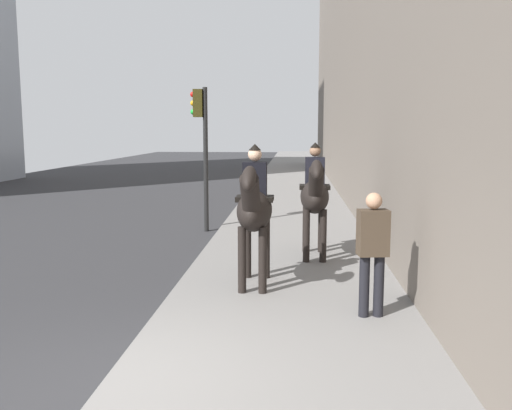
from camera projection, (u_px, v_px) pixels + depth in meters
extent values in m
cube|color=slate|center=(284.00, 396.00, 5.41)|extent=(120.00, 3.68, 0.12)
ellipsoid|color=black|center=(255.00, 210.00, 8.91)|extent=(1.50, 0.57, 0.66)
cylinder|color=black|center=(263.00, 260.00, 8.55)|extent=(0.13, 0.13, 1.04)
cylinder|color=black|center=(242.00, 260.00, 8.57)|extent=(0.13, 0.13, 1.04)
cylinder|color=black|center=(266.00, 248.00, 9.44)|extent=(0.13, 0.13, 1.04)
cylinder|color=black|center=(247.00, 248.00, 9.46)|extent=(0.13, 0.13, 1.04)
cylinder|color=black|center=(250.00, 194.00, 8.10)|extent=(0.63, 0.29, 0.68)
ellipsoid|color=black|center=(249.00, 178.00, 7.86)|extent=(0.63, 0.23, 0.49)
cylinder|color=black|center=(258.00, 210.00, 9.63)|extent=(0.28, 0.10, 0.55)
cube|color=black|center=(255.00, 199.00, 8.93)|extent=(0.45, 0.60, 0.08)
cube|color=black|center=(255.00, 179.00, 8.89)|extent=(0.28, 0.38, 0.55)
sphere|color=#D8AD8C|center=(255.00, 155.00, 8.84)|extent=(0.22, 0.22, 0.22)
cone|color=black|center=(255.00, 147.00, 8.82)|extent=(0.20, 0.20, 0.10)
ellipsoid|color=black|center=(315.00, 196.00, 10.92)|extent=(1.50, 0.57, 0.66)
cylinder|color=black|center=(323.00, 236.00, 10.56)|extent=(0.13, 0.13, 1.02)
cylinder|color=black|center=(306.00, 236.00, 10.59)|extent=(0.13, 0.13, 1.02)
cylinder|color=black|center=(321.00, 228.00, 11.45)|extent=(0.13, 0.13, 1.02)
cylinder|color=black|center=(306.00, 228.00, 11.47)|extent=(0.13, 0.13, 1.02)
cylinder|color=black|center=(316.00, 183.00, 10.11)|extent=(0.63, 0.28, 0.68)
ellipsoid|color=black|center=(317.00, 170.00, 9.87)|extent=(0.63, 0.22, 0.49)
cylinder|color=black|center=(313.00, 197.00, 11.64)|extent=(0.28, 0.10, 0.55)
cube|color=black|center=(315.00, 187.00, 10.95)|extent=(0.44, 0.60, 0.08)
cube|color=black|center=(315.00, 171.00, 10.90)|extent=(0.28, 0.38, 0.55)
sphere|color=#8C664C|center=(315.00, 151.00, 10.85)|extent=(0.22, 0.22, 0.22)
cone|color=black|center=(315.00, 145.00, 10.83)|extent=(0.20, 0.20, 0.10)
cylinder|color=black|center=(364.00, 286.00, 7.49)|extent=(0.14, 0.14, 0.85)
cylinder|color=black|center=(379.00, 286.00, 7.50)|extent=(0.14, 0.14, 0.85)
cube|color=#3F3326|center=(373.00, 233.00, 7.40)|extent=(0.31, 0.43, 0.62)
sphere|color=tan|center=(374.00, 201.00, 7.34)|extent=(0.22, 0.22, 0.22)
cylinder|color=black|center=(206.00, 160.00, 14.24)|extent=(0.12, 0.12, 3.71)
cube|color=#2D280C|center=(198.00, 103.00, 14.06)|extent=(0.20, 0.24, 0.70)
sphere|color=red|center=(193.00, 94.00, 14.04)|extent=(0.14, 0.14, 0.14)
sphere|color=orange|center=(193.00, 103.00, 14.07)|extent=(0.14, 0.14, 0.14)
sphere|color=green|center=(193.00, 112.00, 14.10)|extent=(0.14, 0.14, 0.14)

